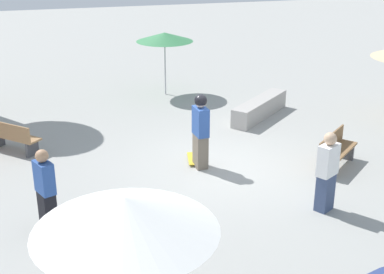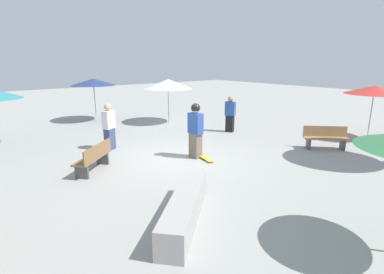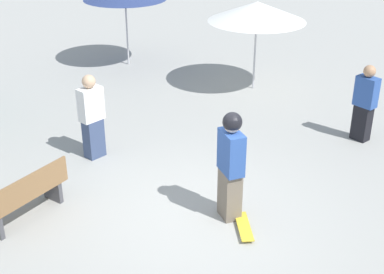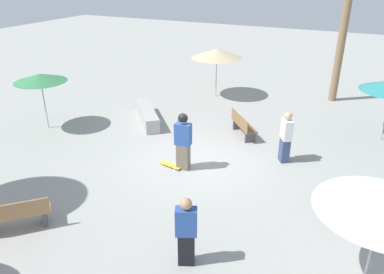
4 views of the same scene
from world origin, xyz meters
TOP-DOWN VIEW (x-y plane):
  - ground_plane at (0.00, 0.00)m, footprint 60.00×60.00m
  - skater_main at (0.45, -0.11)m, footprint 0.32×0.52m
  - skateboard at (0.55, -0.54)m, footprint 0.36×0.82m
  - concrete_ledge at (-2.43, -3.26)m, footprint 2.46×2.26m
  - bench_near at (-2.77, 0.77)m, footprint 1.50×1.37m
  - bench_far at (4.94, -2.39)m, footprint 1.45×1.44m
  - shade_umbrella_green at (-0.15, -6.48)m, footprint 1.97×1.97m
  - shade_umbrella_white at (3.11, 5.36)m, footprint 2.50×2.50m
  - bystander_watching at (-1.43, 2.66)m, footprint 0.54×0.47m
  - bystander_far at (4.15, 1.84)m, footprint 0.41×0.52m

SIDE VIEW (x-z plane):
  - ground_plane at x=0.00m, z-range 0.00..0.00m
  - skateboard at x=0.55m, z-range 0.02..0.09m
  - concrete_ledge at x=-2.43m, z-range 0.00..0.57m
  - bench_near at x=-2.77m, z-range 0.00..0.85m
  - bench_far at x=4.94m, z-range 0.00..0.85m
  - bystander_far at x=4.15m, z-range 0.00..1.67m
  - bystander_watching at x=-1.43m, z-range 0.00..1.73m
  - skater_main at x=0.45m, z-range 0.07..1.95m
  - shade_umbrella_green at x=-0.15m, z-range 0.95..3.15m
  - shade_umbrella_white at x=3.11m, z-range 0.91..3.21m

